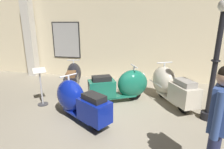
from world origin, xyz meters
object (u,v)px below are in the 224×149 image
Objects in this scene: scooter_1 at (77,100)px; scooter_3 at (169,85)px; scooter_0 at (73,76)px; visitor_0 at (219,119)px; info_stanchion at (41,90)px; lamppost at (215,63)px; scooter_2 at (123,86)px.

scooter_3 reaches higher than scooter_1.
visitor_0 reaches higher than scooter_0.
visitor_0 is 1.63× the size of info_stanchion.
scooter_3 is at bearing -113.44° from scooter_1.
lamppost is (2.99, 0.62, 0.89)m from scooter_1.
lamppost is (2.09, -0.60, 0.88)m from scooter_2.
scooter_3 is 1.76× the size of info_stanchion.
info_stanchion is (-3.43, -0.99, -0.07)m from scooter_3.
scooter_0 is 0.98× the size of scooter_1.
scooter_2 is at bearing 74.70° from scooter_3.
scooter_1 is at bearing -21.66° from info_stanchion.
lamppost reaches higher than info_stanchion.
scooter_2 is at bearing -128.90° from scooter_0.
scooter_0 is 0.62× the size of lamppost.
scooter_2 is 2.98m from visitor_0.
scooter_2 is 1.68× the size of info_stanchion.
scooter_0 is 1.98m from scooter_2.
scooter_3 reaches higher than info_stanchion.
info_stanchion is at bearing 149.59° from scooter_0.
scooter_0 is 4.72m from visitor_0.
visitor_0 is at bearing -173.79° from scooter_1.
scooter_2 is 0.66× the size of lamppost.
scooter_2 is at bearing 18.44° from info_stanchion.
scooter_2 reaches higher than info_stanchion.
info_stanchion is (-4.25, -0.12, -0.93)m from lamppost.
scooter_0 is 0.94× the size of scooter_2.
info_stanchion is (-3.78, 1.73, -0.55)m from visitor_0.
scooter_1 reaches higher than scooter_0.
visitor_0 is (0.35, -2.72, 0.48)m from scooter_3.
scooter_0 is 0.97× the size of visitor_0.
scooter_0 is 2.14m from scooter_1.
scooter_0 is at bearing -16.32° from visitor_0.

